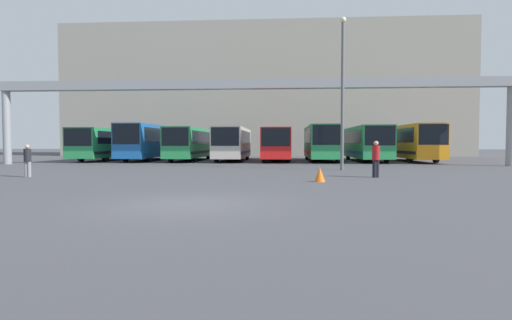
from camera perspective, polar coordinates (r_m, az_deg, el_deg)
name	(u,v)px	position (r m, az deg, el deg)	size (l,w,h in m)	color
ground_plane	(186,204)	(10.98, -9.99, -6.25)	(200.00, 200.00, 0.00)	#47474C
building_backdrop	(264,94)	(56.24, 1.19, 9.40)	(52.36, 12.00, 16.96)	gray
overhead_gantry	(248,91)	(30.28, -1.13, 9.81)	(38.58, 0.80, 6.41)	gray
bus_slot_0	(109,142)	(41.48, -20.20, 2.38)	(2.59, 12.14, 2.98)	#268C4C
bus_slot_1	(150,140)	(39.83, -14.93, 2.72)	(2.50, 11.80, 3.33)	#1959A5
bus_slot_2	(191,142)	(38.51, -9.26, 2.53)	(2.46, 11.39, 3.02)	#268C4C
bus_slot_3	(233,142)	(37.22, -3.32, 2.57)	(2.50, 10.24, 3.03)	beige
bus_slot_4	(277,143)	(37.40, 2.99, 2.51)	(2.52, 11.17, 2.95)	red
bus_slot_5	(321,141)	(37.29, 9.28, 2.69)	(2.58, 10.63, 3.20)	#268C4C
bus_slot_6	(366,142)	(37.91, 15.43, 2.56)	(2.60, 10.67, 3.12)	#268C4C
bus_slot_7	(411,141)	(39.00, 21.30, 2.57)	(2.52, 10.81, 3.24)	orange
pedestrian_far_center	(376,158)	(19.97, 16.75, 0.27)	(0.37, 0.37, 1.76)	black
pedestrian_near_left	(28,160)	(22.29, -29.84, 0.02)	(0.33, 0.33, 1.58)	gray
traffic_cone	(320,175)	(17.23, 9.10, -2.07)	(0.47, 0.47, 0.62)	orange
lamp_post	(343,88)	(25.20, 12.27, 10.02)	(0.36, 0.36, 9.28)	#595B60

